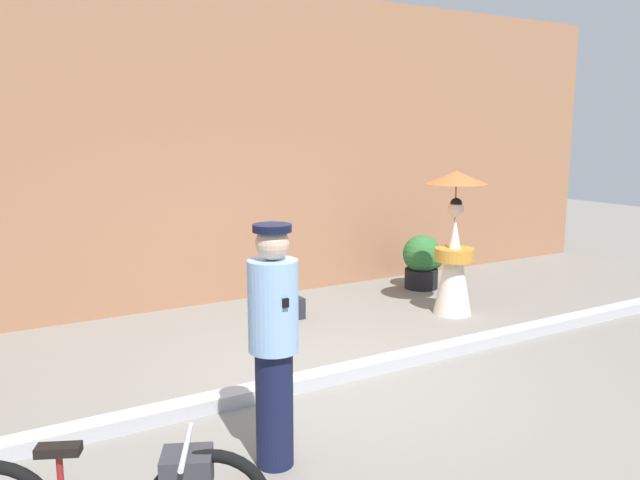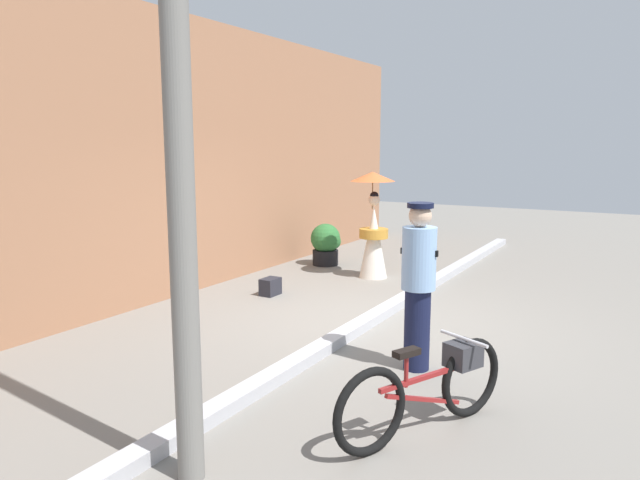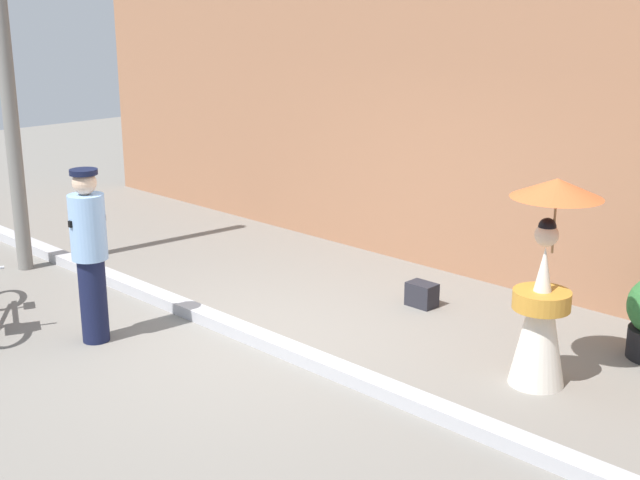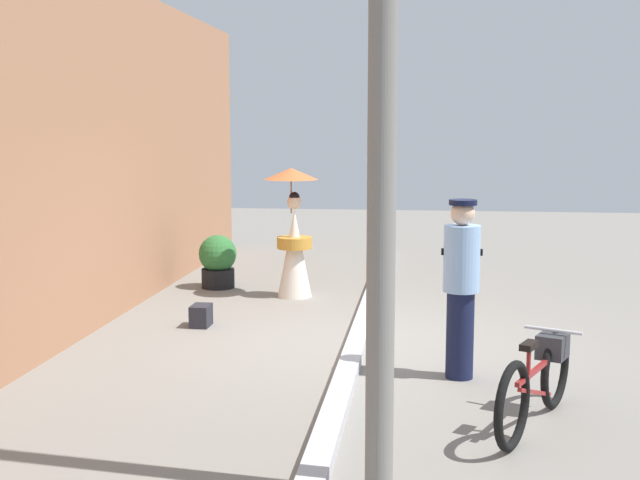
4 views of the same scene
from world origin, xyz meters
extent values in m
plane|color=gray|center=(0.00, 0.00, 0.00)|extent=(30.00, 30.00, 0.00)
cube|color=#9E6B4C|center=(0.00, 3.29, 2.07)|extent=(14.00, 0.40, 4.14)
cube|color=#B2B2B7|center=(0.00, 0.00, 0.06)|extent=(14.00, 0.20, 0.12)
cylinder|color=#141938|center=(-1.15, -1.05, 0.42)|extent=(0.26, 0.26, 0.83)
cylinder|color=#8CB2E0|center=(-1.15, -1.05, 1.14)|extent=(0.34, 0.34, 0.62)
sphere|color=#D8B293|center=(-1.15, -1.05, 1.57)|extent=(0.23, 0.23, 0.23)
cylinder|color=black|center=(-1.15, -1.05, 1.67)|extent=(0.26, 0.26, 0.05)
cube|color=black|center=(-1.15, -1.05, 1.21)|extent=(0.04, 0.38, 0.06)
cone|color=silver|center=(2.40, 1.10, 0.62)|extent=(0.48, 0.48, 1.23)
cylinder|color=#C1842D|center=(2.40, 1.10, 0.76)|extent=(0.49, 0.49, 0.16)
sphere|color=beige|center=(2.40, 1.10, 1.33)|extent=(0.20, 0.20, 0.20)
sphere|color=black|center=(2.40, 1.10, 1.40)|extent=(0.15, 0.15, 0.15)
cylinder|color=olive|center=(2.44, 1.15, 1.45)|extent=(0.02, 0.02, 0.55)
cone|color=orange|center=(2.44, 1.15, 1.72)|extent=(0.76, 0.76, 0.16)
cube|color=#26262D|center=(0.52, 1.93, 0.13)|extent=(0.31, 0.22, 0.26)
cube|color=black|center=(0.52, 1.86, 0.19)|extent=(0.27, 0.08, 0.09)
cylinder|color=slate|center=(-3.79, -0.44, 2.40)|extent=(0.18, 0.18, 4.80)
camera|label=1|loc=(-2.92, -4.70, 2.30)|focal=35.23mm
camera|label=2|loc=(-6.52, -3.04, 2.25)|focal=32.70mm
camera|label=3|loc=(5.72, -4.98, 3.20)|focal=47.29mm
camera|label=4|loc=(-8.82, -0.70, 2.34)|focal=46.17mm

